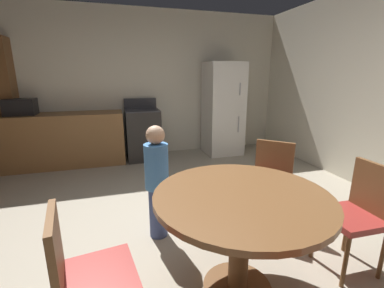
# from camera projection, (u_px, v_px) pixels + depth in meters

# --- Properties ---
(ground_plane) EXTENTS (14.00, 14.00, 0.00)m
(ground_plane) POSITION_uv_depth(u_px,v_px,m) (186.00, 240.00, 2.47)
(ground_plane) COLOR #A89E89
(wall_back) EXTENTS (5.69, 0.12, 2.70)m
(wall_back) POSITION_uv_depth(u_px,v_px,m) (144.00, 84.00, 4.98)
(wall_back) COLOR silver
(wall_back) RESTS_ON ground
(kitchen_counter) EXTENTS (2.09, 0.60, 0.90)m
(kitchen_counter) POSITION_uv_depth(u_px,v_px,m) (60.00, 140.00, 4.43)
(kitchen_counter) COLOR olive
(kitchen_counter) RESTS_ON ground
(pantry_column) EXTENTS (0.44, 0.36, 2.10)m
(pantry_column) POSITION_uv_depth(u_px,v_px,m) (2.00, 105.00, 4.22)
(pantry_column) COLOR brown
(pantry_column) RESTS_ON ground
(oven_range) EXTENTS (0.60, 0.60, 1.10)m
(oven_range) POSITION_uv_depth(u_px,v_px,m) (143.00, 134.00, 4.81)
(oven_range) COLOR #2D2B28
(oven_range) RESTS_ON ground
(refrigerator) EXTENTS (0.68, 0.68, 1.76)m
(refrigerator) POSITION_uv_depth(u_px,v_px,m) (223.00, 109.00, 5.08)
(refrigerator) COLOR white
(refrigerator) RESTS_ON ground
(microwave) EXTENTS (0.44, 0.32, 0.26)m
(microwave) POSITION_uv_depth(u_px,v_px,m) (20.00, 107.00, 4.15)
(microwave) COLOR black
(microwave) RESTS_ON kitchen_counter
(dining_table) EXTENTS (1.18, 1.18, 0.76)m
(dining_table) POSITION_uv_depth(u_px,v_px,m) (241.00, 215.00, 1.76)
(dining_table) COLOR brown
(dining_table) RESTS_ON ground
(chair_northeast) EXTENTS (0.57, 0.57, 0.87)m
(chair_northeast) POSITION_uv_depth(u_px,v_px,m) (271.00, 179.00, 2.63)
(chair_northeast) COLOR brown
(chair_northeast) RESTS_ON ground
(chair_west) EXTENTS (0.46, 0.46, 0.87)m
(chair_west) POSITION_uv_depth(u_px,v_px,m) (84.00, 273.00, 1.38)
(chair_west) COLOR brown
(chair_west) RESTS_ON ground
(chair_east) EXTENTS (0.41, 0.41, 0.87)m
(chair_east) POSITION_uv_depth(u_px,v_px,m) (359.00, 210.00, 2.02)
(chair_east) COLOR brown
(chair_east) RESTS_ON ground
(person_child) EXTENTS (0.30, 0.30, 1.09)m
(person_child) POSITION_uv_depth(u_px,v_px,m) (157.00, 180.00, 2.41)
(person_child) COLOR #3D4C84
(person_child) RESTS_ON ground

